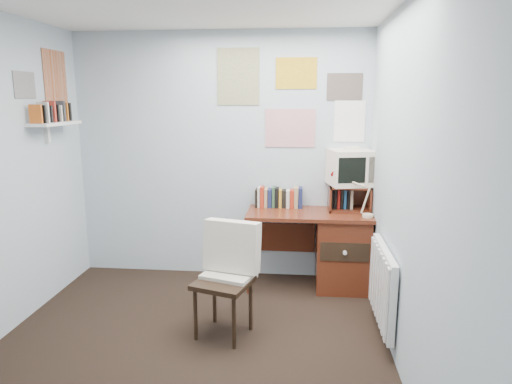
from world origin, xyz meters
TOP-DOWN VIEW (x-y plane):
  - ground at (0.00, 0.00)m, footprint 3.50×3.50m
  - back_wall at (0.00, 1.75)m, footprint 3.00×0.02m
  - right_wall at (1.50, 0.00)m, footprint 0.02×3.50m
  - desk at (1.17, 1.48)m, footprint 1.20×0.55m
  - desk_chair at (0.22, 0.44)m, footprint 0.55×0.54m
  - desk_lamp at (1.44, 1.34)m, footprint 0.27×0.24m
  - tv_riser at (1.29, 1.59)m, footprint 0.40×0.30m
  - crt_tv at (1.29, 1.61)m, footprint 0.47×0.45m
  - book_row at (0.66, 1.66)m, footprint 0.60×0.14m
  - radiator at (1.46, 0.55)m, footprint 0.09×0.80m
  - wall_shelf at (-1.40, 1.10)m, footprint 0.20×0.62m
  - posters_back at (0.70, 1.74)m, footprint 1.20×0.01m
  - posters_left at (-1.49, 1.10)m, footprint 0.01×0.70m

SIDE VIEW (x-z plane):
  - ground at x=0.00m, z-range 0.00..0.00m
  - desk at x=1.17m, z-range 0.03..0.79m
  - radiator at x=1.46m, z-range 0.12..0.72m
  - desk_chair at x=0.22m, z-range 0.00..0.87m
  - book_row at x=0.66m, z-range 0.76..0.98m
  - tv_riser at x=1.29m, z-range 0.76..1.01m
  - desk_lamp at x=1.44m, z-range 0.76..1.14m
  - crt_tv at x=1.29m, z-range 1.01..1.39m
  - back_wall at x=0.00m, z-range 0.00..2.50m
  - right_wall at x=1.50m, z-range 0.00..2.50m
  - wall_shelf at x=-1.40m, z-range 1.50..1.74m
  - posters_back at x=0.70m, z-range 1.40..2.30m
  - posters_left at x=-1.49m, z-range 1.70..2.30m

